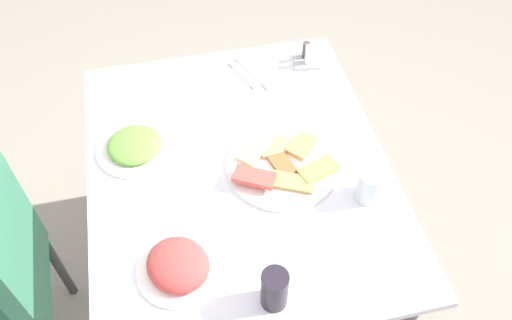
# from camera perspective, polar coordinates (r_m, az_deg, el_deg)

# --- Properties ---
(ground_plane) EXTENTS (6.00, 6.00, 0.00)m
(ground_plane) POSITION_cam_1_polar(r_m,az_deg,el_deg) (2.16, -1.39, -13.26)
(ground_plane) COLOR gray
(dining_table) EXTENTS (1.07, 0.88, 0.75)m
(dining_table) POSITION_cam_1_polar(r_m,az_deg,el_deg) (1.60, -1.83, -2.62)
(dining_table) COLOR white
(dining_table) RESTS_ON ground_plane
(pide_platter) EXTENTS (0.33, 0.33, 0.05)m
(pide_platter) POSITION_cam_1_polar(r_m,az_deg,el_deg) (1.52, 2.90, -0.48)
(pide_platter) COLOR white
(pide_platter) RESTS_ON dining_table
(salad_plate_greens) EXTENTS (0.22, 0.22, 0.07)m
(salad_plate_greens) POSITION_cam_1_polar(r_m,az_deg,el_deg) (1.34, -8.54, -11.39)
(salad_plate_greens) COLOR white
(salad_plate_greens) RESTS_ON dining_table
(salad_plate_rice) EXTENTS (0.23, 0.23, 0.04)m
(salad_plate_rice) POSITION_cam_1_polar(r_m,az_deg,el_deg) (1.60, -13.14, 1.52)
(salad_plate_rice) COLOR white
(salad_plate_rice) RESTS_ON dining_table
(soda_can) EXTENTS (0.08, 0.08, 0.12)m
(soda_can) POSITION_cam_1_polar(r_m,az_deg,el_deg) (1.25, 1.89, -14.02)
(soda_can) COLOR black
(soda_can) RESTS_ON dining_table
(drinking_glass) EXTENTS (0.08, 0.08, 0.10)m
(drinking_glass) POSITION_cam_1_polar(r_m,az_deg,el_deg) (1.46, 12.34, -2.66)
(drinking_glass) COLOR silver
(drinking_glass) RESTS_ON dining_table
(paper_napkin) EXTENTS (0.14, 0.14, 0.00)m
(paper_napkin) POSITION_cam_1_polar(r_m,az_deg,el_deg) (1.81, -0.97, 9.32)
(paper_napkin) COLOR white
(paper_napkin) RESTS_ON dining_table
(fork) EXTENTS (0.19, 0.09, 0.00)m
(fork) POSITION_cam_1_polar(r_m,az_deg,el_deg) (1.81, -0.41, 9.50)
(fork) COLOR silver
(fork) RESTS_ON paper_napkin
(spoon) EXTENTS (0.16, 0.07, 0.00)m
(spoon) POSITION_cam_1_polar(r_m,az_deg,el_deg) (1.80, -1.54, 9.33)
(spoon) COLOR silver
(spoon) RESTS_ON paper_napkin
(condiment_caddy) EXTENTS (0.11, 0.11, 0.08)m
(condiment_caddy) POSITION_cam_1_polar(r_m,az_deg,el_deg) (1.86, 5.62, 11.20)
(condiment_caddy) COLOR #B2B2B7
(condiment_caddy) RESTS_ON dining_table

